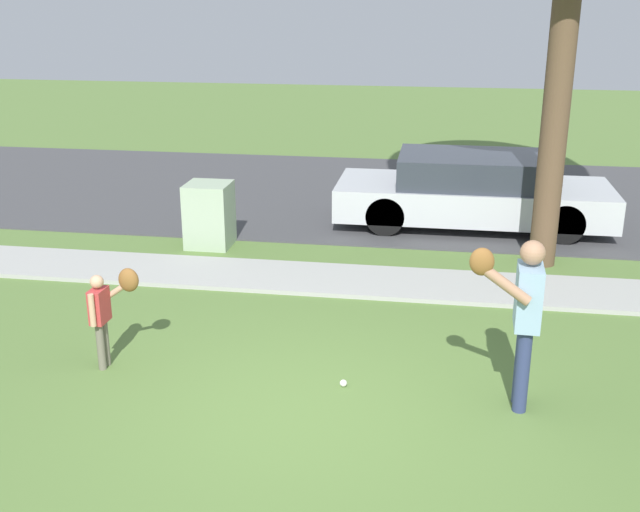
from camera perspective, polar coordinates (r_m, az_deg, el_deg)
ground_plane at (r=10.64m, az=2.05°, el=-2.16°), size 48.00×48.00×0.00m
sidewalk_strip at (r=10.72m, az=2.12°, el=-1.82°), size 36.00×1.20×0.06m
road_surface at (r=15.48m, az=4.43°, el=4.59°), size 36.00×6.80×0.02m
person_adult at (r=7.43m, az=14.78°, el=-3.71°), size 0.69×0.61×1.70m
person_child at (r=8.42m, az=-15.47°, el=-3.55°), size 0.47×0.41×1.09m
baseball at (r=7.99m, az=1.74°, el=-9.39°), size 0.07×0.07×0.07m
utility_cabinet at (r=12.27m, az=-8.19°, el=3.03°), size 0.68×0.67×1.01m
parked_sedan_silver at (r=13.42m, az=11.25°, el=4.74°), size 4.60×1.80×1.23m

